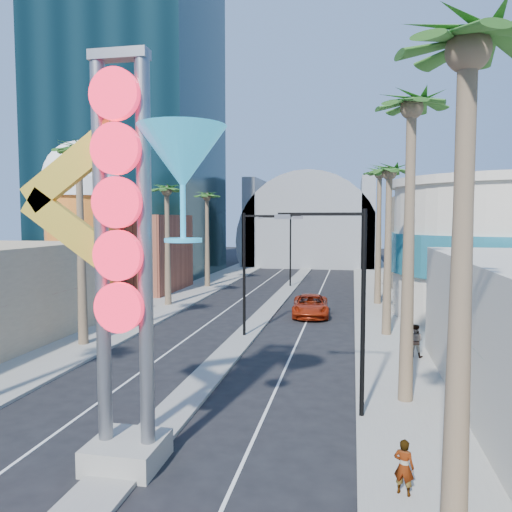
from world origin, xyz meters
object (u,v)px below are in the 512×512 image
(red_pickup, at_px, (310,306))
(pedestrian_a, at_px, (404,467))
(neon_sign, at_px, (148,230))
(pedestrian_b, at_px, (415,341))

(red_pickup, distance_m, pedestrian_a, 25.66)
(neon_sign, bearing_deg, red_pickup, 83.64)
(pedestrian_b, bearing_deg, pedestrian_a, 99.40)
(neon_sign, bearing_deg, pedestrian_b, 55.98)
(neon_sign, bearing_deg, pedestrian_a, -2.38)
(red_pickup, height_order, pedestrian_b, pedestrian_b)
(pedestrian_a, distance_m, pedestrian_b, 14.30)
(pedestrian_b, bearing_deg, red_pickup, -42.10)
(neon_sign, distance_m, pedestrian_a, 9.79)
(neon_sign, relative_size, pedestrian_a, 8.18)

